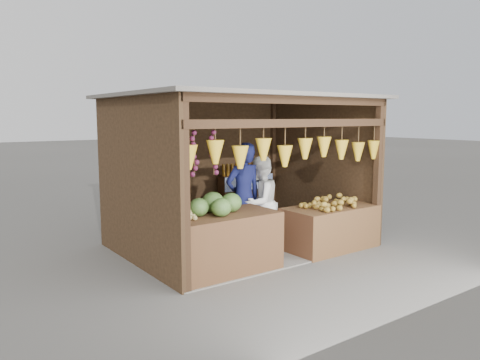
# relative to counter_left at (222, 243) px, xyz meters

# --- Properties ---
(ground) EXTENTS (80.00, 80.00, 0.00)m
(ground) POSITION_rel_counter_left_xyz_m (1.11, 1.05, -0.44)
(ground) COLOR #514F49
(ground) RESTS_ON ground
(stall_structure) EXTENTS (4.30, 3.30, 2.66)m
(stall_structure) POSITION_rel_counter_left_xyz_m (1.08, 1.00, 1.22)
(stall_structure) COLOR slate
(stall_structure) RESTS_ON ground
(back_shelf) EXTENTS (1.25, 0.32, 1.32)m
(back_shelf) POSITION_rel_counter_left_xyz_m (2.16, 2.33, 0.43)
(back_shelf) COLOR #382314
(back_shelf) RESTS_ON ground
(counter_left) EXTENTS (1.70, 0.85, 0.88)m
(counter_left) POSITION_rel_counter_left_xyz_m (0.00, 0.00, 0.00)
(counter_left) COLOR #4E2E1A
(counter_left) RESTS_ON ground
(counter_right) EXTENTS (1.67, 0.85, 0.75)m
(counter_right) POSITION_rel_counter_left_xyz_m (2.24, -0.05, -0.07)
(counter_right) COLOR #532F1B
(counter_right) RESTS_ON ground
(stool) EXTENTS (0.29, 0.29, 0.27)m
(stool) POSITION_rel_counter_left_xyz_m (-0.48, 1.23, -0.30)
(stool) COLOR black
(stool) RESTS_ON ground
(man_standing) EXTENTS (0.70, 0.48, 1.87)m
(man_standing) POSITION_rel_counter_left_xyz_m (0.91, 0.70, 0.49)
(man_standing) COLOR #131747
(man_standing) RESTS_ON ground
(woman_standing) EXTENTS (0.95, 0.84, 1.63)m
(woman_standing) POSITION_rel_counter_left_xyz_m (1.23, 0.65, 0.37)
(woman_standing) COLOR white
(woman_standing) RESTS_ON ground
(vendor_seated) EXTENTS (0.55, 0.48, 0.96)m
(vendor_seated) POSITION_rel_counter_left_xyz_m (-0.48, 1.23, 0.31)
(vendor_seated) COLOR brown
(vendor_seated) RESTS_ON stool
(melon_pile) EXTENTS (1.00, 0.50, 0.32)m
(melon_pile) POSITION_rel_counter_left_xyz_m (-0.11, 0.03, 0.60)
(melon_pile) COLOR #1F4813
(melon_pile) RESTS_ON counter_left
(tanfruit_pile) EXTENTS (0.34, 0.40, 0.13)m
(tanfruit_pile) POSITION_rel_counter_left_xyz_m (-0.60, -0.02, 0.51)
(tanfruit_pile) COLOR #A27F4A
(tanfruit_pile) RESTS_ON counter_left
(mango_pile) EXTENTS (1.40, 0.64, 0.22)m
(mango_pile) POSITION_rel_counter_left_xyz_m (2.29, -0.11, 0.41)
(mango_pile) COLOR #B84618
(mango_pile) RESTS_ON counter_right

